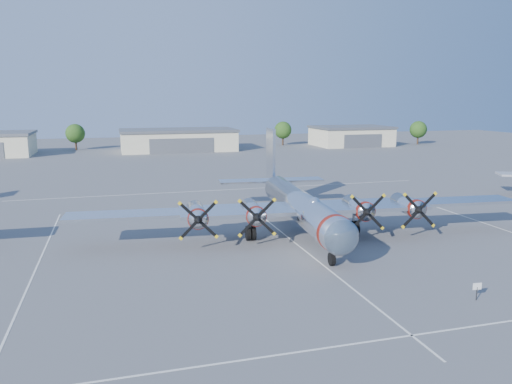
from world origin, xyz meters
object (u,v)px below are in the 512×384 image
object	(u,v)px
tree_far_east	(418,130)
info_placard	(477,288)
hangar_center	(178,140)
main_bomber_b29	(298,232)
tree_east	(283,130)
hangar_east	(351,136)
tree_west	(75,133)

from	to	relation	value
tree_far_east	info_placard	distance (m)	116.18
hangar_center	info_placard	size ratio (longest dim) A/B	23.88
main_bomber_b29	info_placard	world-z (taller)	main_bomber_b29
tree_east	main_bomber_b29	distance (m)	92.26
hangar_east	tree_west	size ratio (longest dim) A/B	3.10
tree_west	tree_far_east	size ratio (longest dim) A/B	1.00
hangar_center	tree_east	world-z (taller)	tree_east
main_bomber_b29	hangar_east	bearing A→B (deg)	65.49
tree_west	tree_far_east	world-z (taller)	same
info_placard	tree_west	bearing A→B (deg)	110.07
tree_far_east	info_placard	world-z (taller)	tree_far_east
hangar_east	hangar_center	bearing A→B (deg)	-180.00
hangar_east	tree_far_east	distance (m)	20.15
tree_east	info_placard	world-z (taller)	tree_east
hangar_east	tree_west	bearing A→B (deg)	173.72
tree_far_east	info_placard	size ratio (longest dim) A/B	5.54
info_placard	hangar_east	bearing A→B (deg)	71.53
main_bomber_b29	tree_far_east	bearing A→B (deg)	55.30
tree_east	hangar_center	bearing A→B (deg)	-168.62
hangar_east	main_bomber_b29	bearing A→B (deg)	-119.65
hangar_center	tree_west	distance (m)	26.30
hangar_center	tree_east	size ratio (longest dim) A/B	4.31
hangar_east	tree_far_east	size ratio (longest dim) A/B	3.10
hangar_east	main_bomber_b29	distance (m)	93.96
info_placard	tree_far_east	bearing A→B (deg)	61.98
tree_west	tree_east	size ratio (longest dim) A/B	1.00
hangar_center	tree_east	distance (m)	30.64
hangar_east	info_placard	distance (m)	108.81
tree_far_east	hangar_east	bearing A→B (deg)	174.39
tree_west	info_placard	bearing A→B (deg)	-73.64
hangar_east	tree_west	distance (m)	73.46
hangar_center	main_bomber_b29	xyz separation A→B (m)	(1.53, -81.62, -2.71)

